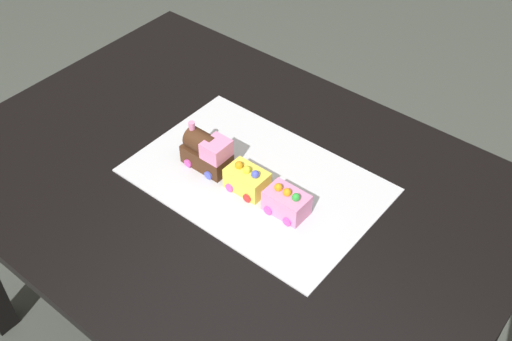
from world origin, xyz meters
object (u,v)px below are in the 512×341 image
at_px(dining_table, 229,208).
at_px(cake_locomotive, 208,151).
at_px(cake_car_hopper_bubblegum, 288,201).
at_px(cake_car_gondola_lemon, 248,179).

distance_m(dining_table, cake_locomotive, 0.17).
xyz_separation_m(dining_table, cake_car_hopper_bubblegum, (0.18, 0.00, 0.14)).
bearing_deg(dining_table, cake_car_gondola_lemon, 3.04).
bearing_deg(cake_car_hopper_bubblegum, dining_table, -178.93).
bearing_deg(cake_locomotive, dining_table, -2.95).
height_order(cake_car_gondola_lemon, cake_car_hopper_bubblegum, same).
bearing_deg(cake_locomotive, cake_car_hopper_bubblegum, 0.00).
xyz_separation_m(cake_locomotive, cake_car_gondola_lemon, (0.13, 0.00, -0.02)).
distance_m(dining_table, cake_car_gondola_lemon, 0.15).
relative_size(dining_table, cake_car_hopper_bubblegum, 14.00).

